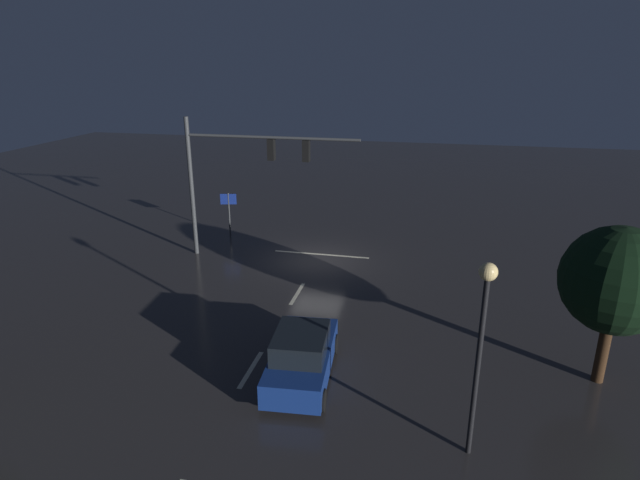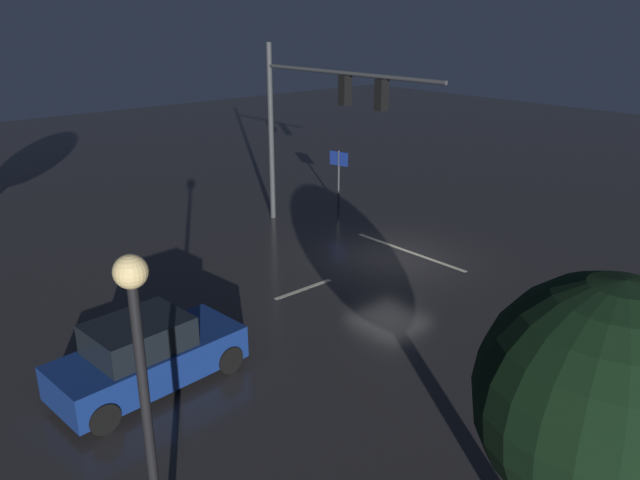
# 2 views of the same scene
# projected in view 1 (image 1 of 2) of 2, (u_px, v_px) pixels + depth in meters

# --- Properties ---
(ground_plane) EXTENTS (80.00, 80.00, 0.00)m
(ground_plane) POSITION_uv_depth(u_px,v_px,m) (317.00, 261.00, 26.60)
(ground_plane) COLOR #2D2B2B
(traffic_signal_assembly) EXTENTS (8.62, 0.47, 7.01)m
(traffic_signal_assembly) POSITION_uv_depth(u_px,v_px,m) (241.00, 164.00, 25.53)
(traffic_signal_assembly) COLOR #383A3D
(traffic_signal_assembly) RESTS_ON ground_plane
(lane_dash_far) EXTENTS (0.16, 2.20, 0.01)m
(lane_dash_far) POSITION_uv_depth(u_px,v_px,m) (297.00, 294.00, 22.91)
(lane_dash_far) COLOR beige
(lane_dash_far) RESTS_ON ground_plane
(lane_dash_mid) EXTENTS (0.16, 2.20, 0.01)m
(lane_dash_mid) POSITION_uv_depth(u_px,v_px,m) (251.00, 369.00, 17.38)
(lane_dash_mid) COLOR beige
(lane_dash_mid) RESTS_ON ground_plane
(stop_bar) EXTENTS (5.00, 0.16, 0.01)m
(stop_bar) POSITION_uv_depth(u_px,v_px,m) (321.00, 254.00, 27.46)
(stop_bar) COLOR beige
(stop_bar) RESTS_ON ground_plane
(car_approaching) EXTENTS (2.19, 4.48, 1.70)m
(car_approaching) POSITION_uv_depth(u_px,v_px,m) (302.00, 356.00, 16.68)
(car_approaching) COLOR navy
(car_approaching) RESTS_ON ground_plane
(street_lamp_left_kerb) EXTENTS (0.44, 0.44, 5.31)m
(street_lamp_left_kerb) POSITION_uv_depth(u_px,v_px,m) (482.00, 326.00, 12.55)
(street_lamp_left_kerb) COLOR black
(street_lamp_left_kerb) RESTS_ON ground_plane
(route_sign) EXTENTS (0.89, 0.26, 2.49)m
(route_sign) POSITION_uv_depth(u_px,v_px,m) (229.00, 205.00, 29.83)
(route_sign) COLOR #383A3D
(route_sign) RESTS_ON ground_plane
(tree_left_near) EXTENTS (3.29, 3.29, 5.12)m
(tree_left_near) POSITION_uv_depth(u_px,v_px,m) (617.00, 281.00, 15.66)
(tree_left_near) COLOR #382314
(tree_left_near) RESTS_ON ground_plane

